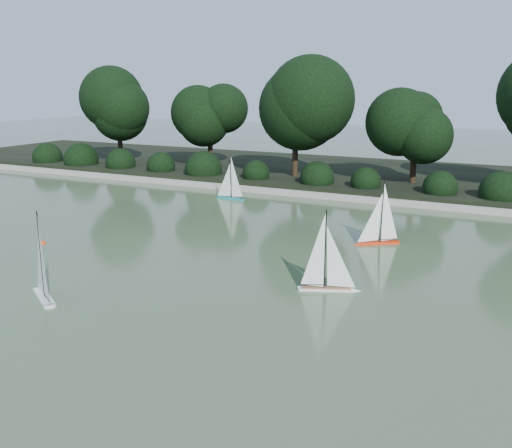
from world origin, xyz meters
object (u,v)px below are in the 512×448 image
(sailboat_white_a, at_px, (42,283))
(sailboat_teal, at_px, (228,191))
(sailboat_white_b, at_px, (332,278))
(sailboat_orange, at_px, (375,234))
(race_buoy, at_px, (43,244))

(sailboat_white_a, height_order, sailboat_teal, sailboat_white_a)
(sailboat_teal, bearing_deg, sailboat_white_b, -48.45)
(sailboat_orange, height_order, race_buoy, sailboat_orange)
(sailboat_white_a, relative_size, sailboat_orange, 1.05)
(sailboat_white_a, xyz_separation_m, sailboat_teal, (-1.26, 8.70, -0.02))
(sailboat_teal, height_order, race_buoy, sailboat_teal)
(sailboat_orange, distance_m, sailboat_teal, 6.22)
(sailboat_orange, height_order, sailboat_teal, sailboat_orange)
(sailboat_white_a, distance_m, sailboat_white_b, 4.93)
(sailboat_white_a, bearing_deg, sailboat_orange, 53.68)
(sailboat_orange, bearing_deg, sailboat_teal, 150.94)
(sailboat_white_a, relative_size, sailboat_teal, 1.08)
(sailboat_orange, bearing_deg, sailboat_white_a, -126.32)
(sailboat_white_a, height_order, sailboat_white_b, sailboat_white_a)
(sailboat_white_a, bearing_deg, sailboat_teal, 98.27)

